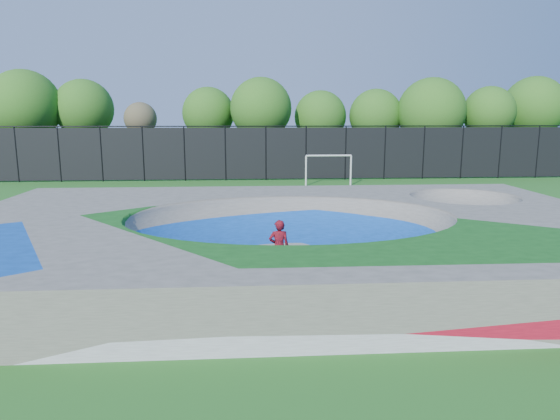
% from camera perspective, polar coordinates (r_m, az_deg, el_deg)
% --- Properties ---
extents(ground, '(120.00, 120.00, 0.00)m').
position_cam_1_polar(ground, '(16.97, 1.18, -5.53)').
color(ground, '#1D5E1A').
rests_on(ground, ground).
extents(skate_deck, '(22.00, 14.00, 1.50)m').
position_cam_1_polar(skate_deck, '(16.78, 1.19, -3.07)').
color(skate_deck, gray).
rests_on(skate_deck, ground).
extents(skater, '(0.63, 0.42, 1.70)m').
position_cam_1_polar(skater, '(15.02, -0.11, -4.31)').
color(skater, red).
rests_on(skater, ground).
extents(skateboard, '(0.80, 0.30, 0.05)m').
position_cam_1_polar(skateboard, '(15.26, -0.11, -7.31)').
color(skateboard, black).
rests_on(skateboard, ground).
extents(soccer_goal, '(3.23, 0.12, 2.13)m').
position_cam_1_polar(soccer_goal, '(34.51, 5.57, 5.23)').
color(soccer_goal, silver).
rests_on(soccer_goal, ground).
extents(fence, '(48.09, 0.09, 4.04)m').
position_cam_1_polar(fence, '(37.36, -1.62, 6.63)').
color(fence, black).
rests_on(fence, ground).
extents(treeline, '(52.73, 7.33, 8.34)m').
position_cam_1_polar(treeline, '(41.95, -2.00, 11.27)').
color(treeline, '#4A2F25').
rests_on(treeline, ground).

